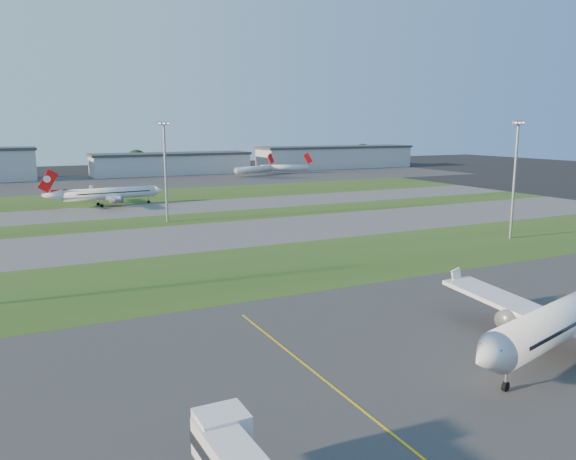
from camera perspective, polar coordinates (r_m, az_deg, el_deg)
ground at (r=48.39m, az=3.59°, el=-20.04°), size 700.00×700.00×0.00m
apron_near at (r=48.39m, az=3.59°, el=-20.03°), size 300.00×70.00×0.01m
grass_strip_a at (r=93.76m, az=-12.51°, el=-4.97°), size 300.00×34.00×0.01m
taxiway_a at (r=125.26m, az=-16.17°, el=-1.27°), size 300.00×32.00×0.01m
grass_strip_b at (r=149.55m, az=-17.91°, el=0.50°), size 300.00×18.00×0.01m
taxiway_b at (r=171.10m, az=-19.02°, el=1.63°), size 300.00×26.00×0.01m
grass_strip_c at (r=203.60m, az=-20.25°, el=2.88°), size 300.00×40.00×0.01m
apron_far at (r=263.02m, az=-21.71°, el=4.36°), size 400.00×80.00×0.01m
yellow_line at (r=50.76m, az=8.76°, el=-18.59°), size 0.25×60.00×0.02m
airliner_parked at (r=69.23m, az=26.90°, el=-7.72°), size 38.39×32.22×12.23m
airliner_taxiing at (r=185.20m, az=-17.73°, el=3.53°), size 35.01×29.60×10.93m
mini_jet_near at (r=287.79m, az=-3.44°, el=6.19°), size 26.79×13.57×9.48m
mini_jet_far at (r=298.95m, az=-0.33°, el=6.37°), size 28.33×8.51×9.48m
light_mast_centre at (r=148.78m, az=-12.36°, el=6.46°), size 3.20×0.70×25.80m
light_mast_east at (r=132.85m, az=22.06°, el=5.49°), size 3.20×0.70×25.80m
hangar_east at (r=301.38m, az=-11.77°, el=6.63°), size 81.60×23.00×11.20m
hangar_far_east at (r=340.59m, az=4.85°, el=7.40°), size 96.90×23.00×13.20m
tree_mid_west at (r=302.60m, az=-26.25°, el=5.83°), size 9.90×9.90×10.80m
tree_mid_east at (r=311.57m, az=-15.12°, el=6.83°), size 11.55×11.55×12.60m
tree_east at (r=332.66m, az=-2.19°, el=7.27°), size 10.45×10.45×11.40m
tree_far_east at (r=370.14m, az=7.57°, el=7.71°), size 12.65×12.65×13.80m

